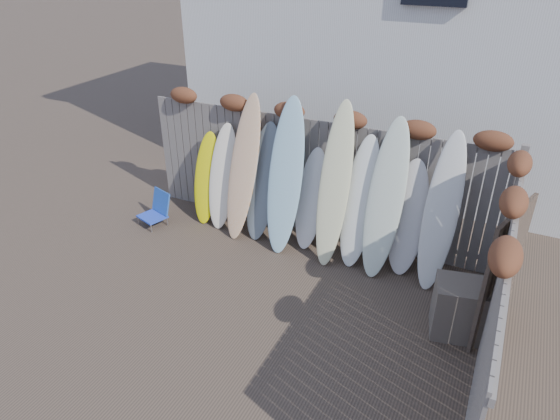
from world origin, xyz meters
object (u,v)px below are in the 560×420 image
at_px(wooden_crate, 459,308).
at_px(lattice_panel, 502,273).
at_px(beach_chair, 157,209).
at_px(surfboard_0, 207,178).

xyz_separation_m(wooden_crate, lattice_panel, (0.38, 0.24, 0.51)).
xyz_separation_m(beach_chair, surfboard_0, (0.73, 0.55, 0.52)).
xyz_separation_m(lattice_panel, surfboard_0, (-4.87, 0.89, -0.09)).
relative_size(wooden_crate, surfboard_0, 0.46).
height_order(beach_chair, wooden_crate, wooden_crate).
xyz_separation_m(wooden_crate, surfboard_0, (-4.49, 1.13, 0.41)).
xyz_separation_m(beach_chair, wooden_crate, (5.22, -0.58, 0.10)).
bearing_deg(wooden_crate, lattice_panel, 32.54).
height_order(wooden_crate, surfboard_0, surfboard_0).
distance_m(beach_chair, surfboard_0, 1.05).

